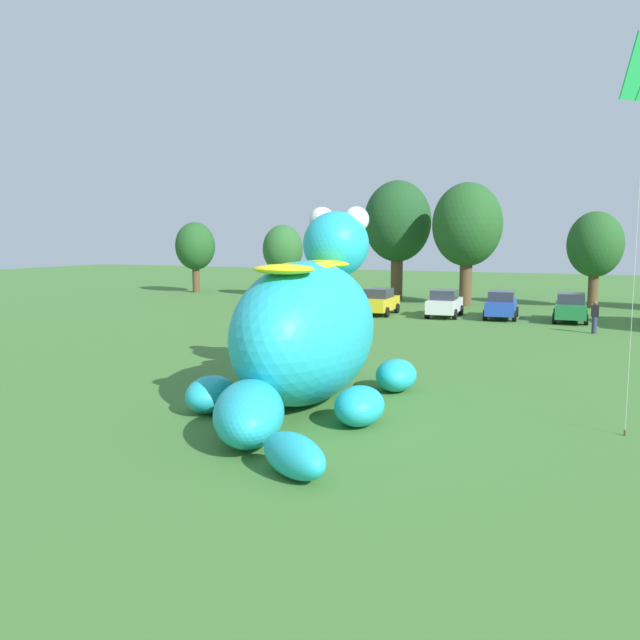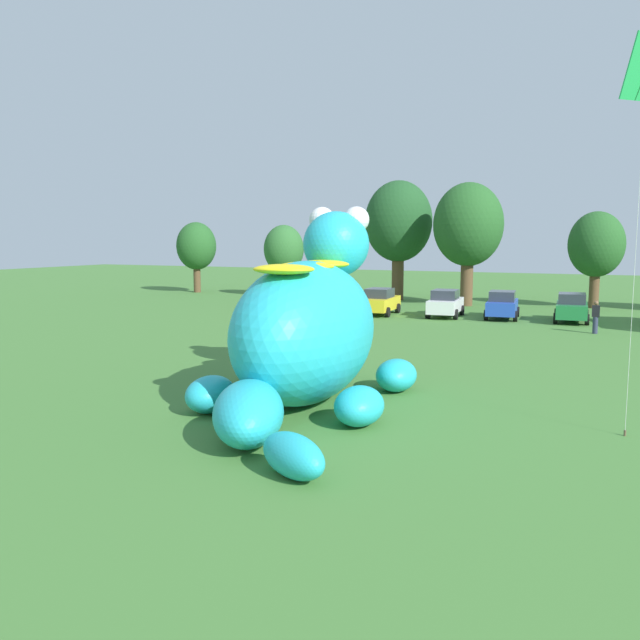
# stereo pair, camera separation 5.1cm
# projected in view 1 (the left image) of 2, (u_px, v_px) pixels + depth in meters

# --- Properties ---
(ground_plane) EXTENTS (160.00, 160.00, 0.00)m
(ground_plane) POSITION_uv_depth(u_px,v_px,m) (274.00, 400.00, 20.14)
(ground_plane) COLOR #427533
(giant_inflatable_creature) EXTENTS (7.00, 11.43, 6.03)m
(giant_inflatable_creature) POSITION_uv_depth(u_px,v_px,m) (307.00, 329.00, 19.82)
(giant_inflatable_creature) COLOR #23B2C6
(giant_inflatable_creature) RESTS_ON ground
(car_orange) EXTENTS (2.24, 4.24, 1.72)m
(car_orange) POSITION_uv_depth(u_px,v_px,m) (280.00, 297.00, 46.08)
(car_orange) COLOR orange
(car_orange) RESTS_ON ground
(car_silver) EXTENTS (2.26, 4.25, 1.72)m
(car_silver) POSITION_uv_depth(u_px,v_px,m) (329.00, 299.00, 44.55)
(car_silver) COLOR #B7BABF
(car_silver) RESTS_ON ground
(car_yellow) EXTENTS (2.11, 4.19, 1.72)m
(car_yellow) POSITION_uv_depth(u_px,v_px,m) (379.00, 301.00, 42.65)
(car_yellow) COLOR yellow
(car_yellow) RESTS_ON ground
(car_white) EXTENTS (2.15, 4.21, 1.72)m
(car_white) POSITION_uv_depth(u_px,v_px,m) (445.00, 303.00, 41.47)
(car_white) COLOR white
(car_white) RESTS_ON ground
(car_blue) EXTENTS (2.22, 4.24, 1.72)m
(car_blue) POSITION_uv_depth(u_px,v_px,m) (501.00, 305.00, 40.53)
(car_blue) COLOR #2347B7
(car_blue) RESTS_ON ground
(car_green) EXTENTS (2.14, 4.20, 1.72)m
(car_green) POSITION_uv_depth(u_px,v_px,m) (571.00, 308.00, 38.91)
(car_green) COLOR #1E7238
(car_green) RESTS_ON ground
(tree_far_left) EXTENTS (3.61, 3.61, 6.40)m
(tree_far_left) POSITION_uv_depth(u_px,v_px,m) (195.00, 247.00, 59.90)
(tree_far_left) COLOR brown
(tree_far_left) RESTS_ON ground
(tree_left) EXTENTS (3.42, 3.42, 6.07)m
(tree_left) POSITION_uv_depth(u_px,v_px,m) (283.00, 250.00, 55.92)
(tree_left) COLOR brown
(tree_left) RESTS_ON ground
(tree_mid_left) EXTENTS (5.35, 5.35, 9.49)m
(tree_mid_left) POSITION_uv_depth(u_px,v_px,m) (397.00, 222.00, 52.20)
(tree_mid_left) COLOR brown
(tree_mid_left) RESTS_ON ground
(tree_centre_left) EXTENTS (5.05, 5.05, 8.97)m
(tree_centre_left) POSITION_uv_depth(u_px,v_px,m) (467.00, 225.00, 47.70)
(tree_centre_left) COLOR brown
(tree_centre_left) RESTS_ON ground
(tree_centre) EXTENTS (3.85, 3.85, 6.83)m
(tree_centre) POSITION_uv_depth(u_px,v_px,m) (595.00, 245.00, 46.33)
(tree_centre) COLOR brown
(tree_centre) RESTS_ON ground
(spectator_near_inflatable) EXTENTS (0.38, 0.26, 1.71)m
(spectator_near_inflatable) POSITION_uv_depth(u_px,v_px,m) (595.00, 317.00, 34.16)
(spectator_near_inflatable) COLOR #2D334C
(spectator_near_inflatable) RESTS_ON ground
(spectator_mid_field) EXTENTS (0.38, 0.26, 1.71)m
(spectator_mid_field) POSITION_uv_depth(u_px,v_px,m) (297.00, 313.00, 35.99)
(spectator_mid_field) COLOR black
(spectator_mid_field) RESTS_ON ground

